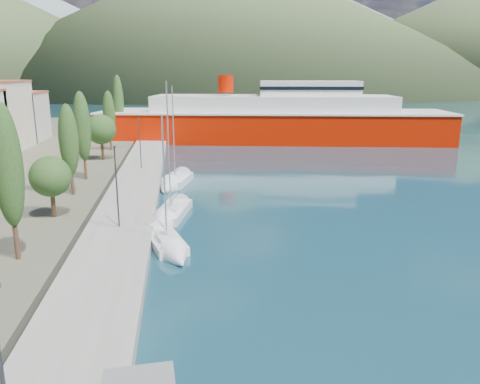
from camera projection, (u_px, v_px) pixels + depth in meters
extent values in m
plane|color=#153C4A|center=(193.00, 115.00, 137.12)|extent=(1400.00, 1400.00, 0.00)
cube|color=gray|center=(133.00, 196.00, 45.56)|extent=(5.00, 88.00, 0.80)
cone|color=gray|center=(235.00, 17.00, 663.16)|extent=(760.00, 760.00, 180.00)
cone|color=#465833|center=(227.00, 18.00, 397.06)|extent=(480.00, 480.00, 115.00)
cone|color=#465833|center=(480.00, 34.00, 408.75)|extent=(420.00, 420.00, 90.00)
cube|color=silver|center=(15.00, 117.00, 80.03)|extent=(9.00, 10.00, 8.00)
cube|color=#9E5138|center=(13.00, 92.00, 79.00)|extent=(9.20, 10.20, 0.30)
cylinder|color=#47301E|center=(17.00, 243.00, 29.03)|extent=(0.30, 0.30, 2.14)
ellipsoid|color=#2B4A1E|center=(7.00, 166.00, 27.83)|extent=(1.80, 1.80, 7.58)
cylinder|color=#47301E|center=(53.00, 205.00, 37.67)|extent=(0.36, 0.36, 2.03)
sphere|color=#2B4A1E|center=(51.00, 176.00, 37.10)|extent=(3.25, 3.25, 3.25)
cylinder|color=#47301E|center=(73.00, 185.00, 44.67)|extent=(0.30, 0.30, 1.89)
ellipsoid|color=#2B4A1E|center=(69.00, 140.00, 43.61)|extent=(1.80, 1.80, 6.70)
cylinder|color=#47301E|center=(86.00, 170.00, 51.02)|extent=(0.30, 0.30, 2.09)
ellipsoid|color=#2B4A1E|center=(82.00, 126.00, 49.85)|extent=(1.80, 1.80, 7.40)
cylinder|color=#47301E|center=(103.00, 150.00, 62.70)|extent=(0.36, 0.36, 2.48)
sphere|color=#2B4A1E|center=(101.00, 129.00, 62.01)|extent=(3.97, 3.97, 3.97)
cylinder|color=#47301E|center=(111.00, 144.00, 70.67)|extent=(0.30, 0.30, 1.94)
ellipsoid|color=#2B4A1E|center=(109.00, 114.00, 69.59)|extent=(1.80, 1.80, 6.88)
cylinder|color=#47301E|center=(120.00, 132.00, 82.43)|extent=(0.30, 0.30, 2.43)
ellipsoid|color=#2B4A1E|center=(118.00, 100.00, 81.06)|extent=(1.80, 1.80, 8.62)
cylinder|color=#2D2D33|center=(117.00, 188.00, 34.42)|extent=(0.12, 0.12, 6.00)
cube|color=#2D2D33|center=(115.00, 147.00, 33.92)|extent=(0.15, 0.50, 0.12)
cylinder|color=#2D2D33|center=(140.00, 143.00, 56.32)|extent=(0.12, 0.12, 6.00)
cube|color=#2D2D33|center=(139.00, 118.00, 55.82)|extent=(0.15, 0.50, 0.12)
cube|color=silver|center=(166.00, 243.00, 33.35)|extent=(3.34, 5.47, 0.82)
cube|color=silver|center=(167.00, 237.00, 32.91)|extent=(1.74, 2.30, 0.32)
cylinder|color=silver|center=(164.00, 180.00, 31.89)|extent=(0.12, 0.12, 8.62)
cone|color=silver|center=(178.00, 259.00, 30.43)|extent=(2.63, 2.84, 2.09)
cube|color=silver|center=(172.00, 213.00, 40.46)|extent=(3.65, 6.57, 0.88)
cube|color=silver|center=(171.00, 208.00, 39.92)|extent=(1.89, 2.73, 0.34)
cylinder|color=silver|center=(169.00, 147.00, 38.63)|extent=(0.12, 0.12, 10.72)
cone|color=silver|center=(160.00, 228.00, 36.63)|extent=(2.86, 3.35, 2.24)
cube|color=silver|center=(176.00, 181.00, 52.22)|extent=(4.01, 6.27, 0.99)
cube|color=silver|center=(175.00, 176.00, 51.69)|extent=(2.09, 2.64, 0.39)
cylinder|color=silver|center=(174.00, 133.00, 50.50)|extent=(0.12, 0.12, 9.94)
cone|color=silver|center=(167.00, 189.00, 48.66)|extent=(3.18, 3.29, 2.54)
cube|color=#BF1500|center=(273.00, 128.00, 84.54)|extent=(62.75, 23.80, 5.93)
cube|color=silver|center=(273.00, 112.00, 83.81)|extent=(63.25, 24.25, 0.32)
cube|color=silver|center=(273.00, 105.00, 83.50)|extent=(43.63, 18.17, 3.18)
cube|color=silver|center=(309.00, 88.00, 82.46)|extent=(18.37, 10.91, 2.54)
cylinder|color=#BF1500|center=(226.00, 84.00, 83.05)|extent=(2.76, 2.76, 2.97)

